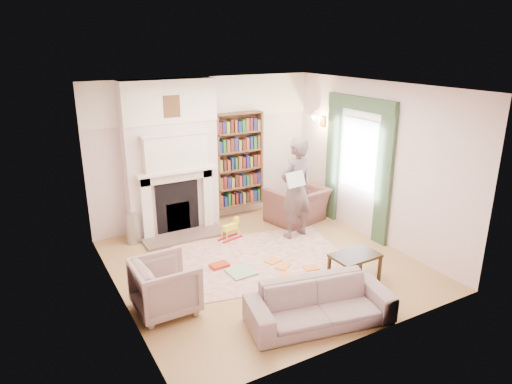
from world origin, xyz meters
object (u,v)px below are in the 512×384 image
sofa (320,304)px  rocking_horse (230,229)px  armchair_left (165,286)px  coffee_table (354,268)px  armchair_reading (297,205)px  bookcase (238,160)px  paraffin_heater (133,229)px  man_reading (296,188)px

sofa → rocking_horse: bearing=98.9°
sofa → armchair_left: bearing=154.5°
sofa → rocking_horse: (0.14, 2.85, -0.07)m
armchair_left → coffee_table: armchair_left is taller
armchair_reading → armchair_left: armchair_left is taller
bookcase → armchair_left: bookcase is taller
paraffin_heater → man_reading: bearing=-23.4°
paraffin_heater → armchair_reading: bearing=-10.1°
armchair_left → man_reading: size_ratio=0.43×
armchair_reading → man_reading: bearing=40.5°
sofa → bookcase: bearing=89.4°
man_reading → rocking_horse: 1.39m
coffee_table → armchair_left: bearing=164.7°
armchair_left → coffee_table: size_ratio=1.14×
coffee_table → sofa: bearing=-153.6°
paraffin_heater → sofa: bearing=-68.2°
sofa → rocking_horse: sofa is taller
bookcase → armchair_left: bearing=-132.9°
armchair_left → paraffin_heater: (0.18, 2.33, -0.09)m
sofa → coffee_table: 1.22m
armchair_left → rocking_horse: 2.39m
bookcase → paraffin_heater: bearing=-172.4°
rocking_horse → bookcase: bearing=41.4°
armchair_left → sofa: 2.02m
bookcase → armchair_left: size_ratio=2.32×
armchair_left → rocking_horse: (1.75, 1.63, -0.17)m
man_reading → bookcase: bearing=-83.3°
armchair_reading → man_reading: man_reading is taller
sofa → man_reading: man_reading is taller
paraffin_heater → rocking_horse: (1.56, -0.71, -0.08)m
bookcase → armchair_left: 3.69m
paraffin_heater → bookcase: bearing=7.6°
man_reading → paraffin_heater: (-2.66, 1.15, -0.65)m
bookcase → sofa: bearing=-102.3°
man_reading → rocking_horse: size_ratio=4.13×
bookcase → coffee_table: bearing=-86.0°
sofa → rocking_horse: 2.85m
bookcase → armchair_reading: 1.46m
man_reading → armchair_left: bearing=13.9°
armchair_reading → armchair_left: bearing=15.8°
man_reading → rocking_horse: bearing=-30.8°
sofa → paraffin_heater: 3.83m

